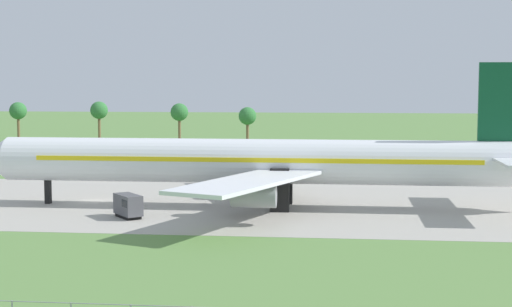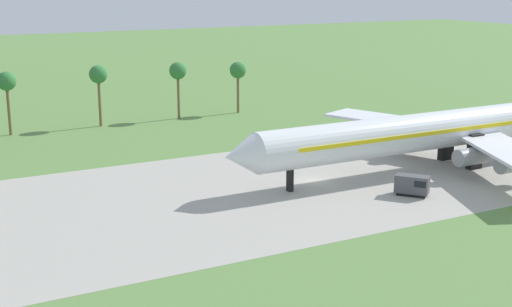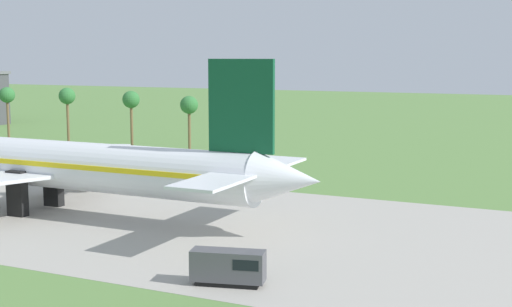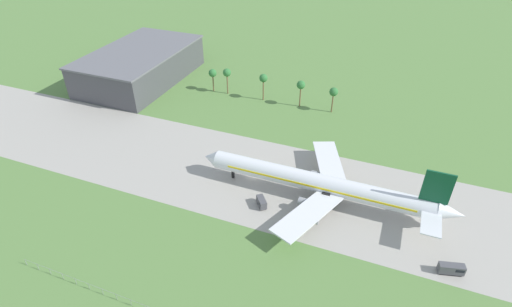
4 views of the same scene
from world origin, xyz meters
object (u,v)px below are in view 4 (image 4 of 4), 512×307
at_px(jet_airliner, 323,184).
at_px(fuel_truck, 262,202).
at_px(terminal_building, 140,65).
at_px(baggage_tug, 452,269).

relative_size(jet_airliner, fuel_truck, 16.48).
bearing_deg(terminal_building, baggage_tug, -26.69).
xyz_separation_m(fuel_truck, terminal_building, (-86.92, 64.44, 5.93)).
xyz_separation_m(baggage_tug, terminal_building, (-139.69, 70.22, 5.86)).
height_order(jet_airliner, baggage_tug, jet_airliner).
relative_size(baggage_tug, terminal_building, 0.11).
height_order(baggage_tug, fuel_truck, baggage_tug).
xyz_separation_m(jet_airliner, baggage_tug, (36.77, -15.44, -4.42)).
xyz_separation_m(jet_airliner, fuel_truck, (-15.99, -9.66, -4.49)).
height_order(jet_airliner, fuel_truck, jet_airliner).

